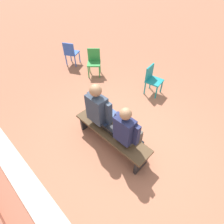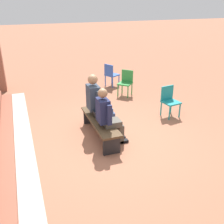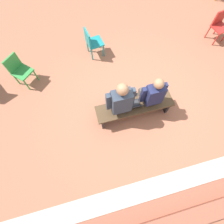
% 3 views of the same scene
% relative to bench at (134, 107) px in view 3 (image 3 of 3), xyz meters
% --- Properties ---
extents(ground_plane, '(60.00, 60.00, 0.00)m').
position_rel_bench_xyz_m(ground_plane, '(-0.17, -0.16, -0.35)').
color(ground_plane, '#9E6047').
extents(concrete_strip, '(7.79, 0.40, 0.01)m').
position_rel_bench_xyz_m(concrete_strip, '(0.00, 1.74, -0.35)').
color(concrete_strip, '#B7B2A8').
rests_on(concrete_strip, ground).
extents(brick_steps, '(6.99, 0.60, 0.30)m').
position_rel_bench_xyz_m(brick_steps, '(0.00, 2.29, -0.23)').
color(brick_steps, '#93513D').
rests_on(brick_steps, ground).
extents(bench, '(1.80, 0.44, 0.45)m').
position_rel_bench_xyz_m(bench, '(0.00, 0.00, 0.00)').
color(bench, '#4C3823').
rests_on(bench, ground).
extents(person_student, '(0.54, 0.68, 1.34)m').
position_rel_bench_xyz_m(person_student, '(-0.37, -0.07, 0.36)').
color(person_student, '#4C473D').
rests_on(person_student, ground).
extents(person_adult, '(0.60, 0.76, 1.45)m').
position_rel_bench_xyz_m(person_adult, '(0.36, -0.07, 0.40)').
color(person_adult, '#384C75').
rests_on(person_adult, ground).
extents(laptop, '(0.32, 0.29, 0.21)m').
position_rel_bench_xyz_m(laptop, '(0.03, 0.01, 0.15)').
color(laptop, black).
rests_on(laptop, bench).
extents(plastic_chair_mid_courtyard, '(0.59, 0.59, 0.84)m').
position_rel_bench_xyz_m(plastic_chair_mid_courtyard, '(2.50, -1.73, 0.13)').
color(plastic_chair_mid_courtyard, '#2D893D').
rests_on(plastic_chair_mid_courtyard, ground).
extents(plastic_chair_foreground, '(0.48, 0.48, 0.84)m').
position_rel_bench_xyz_m(plastic_chair_foreground, '(0.52, -2.19, 0.13)').
color(plastic_chair_foreground, teal).
rests_on(plastic_chair_foreground, ground).
extents(plastic_chair_by_pillar, '(0.50, 0.50, 0.84)m').
position_rel_bench_xyz_m(plastic_chair_by_pillar, '(-3.22, -1.89, 0.13)').
color(plastic_chair_by_pillar, red).
rests_on(plastic_chair_by_pillar, ground).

